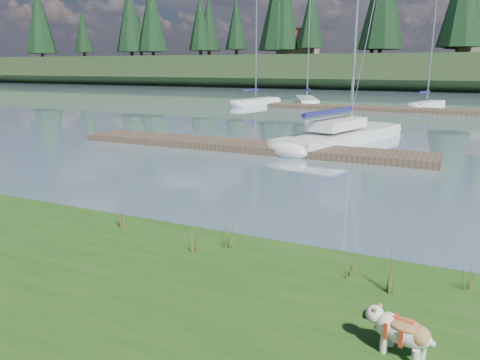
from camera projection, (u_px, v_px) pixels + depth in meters
The scene contains 22 objects.
ground at pixel (400, 112), 37.26m from camera, with size 200.00×200.00×0.00m, color #7793A2.
bank at pixel (23, 357), 5.61m from camera, with size 60.00×9.00×0.35m, color #275017.
ridge at pixel (435, 72), 74.41m from camera, with size 200.00×20.00×5.00m, color #203118.
bulldog at pixel (402, 330), 5.30m from camera, with size 0.83×0.47×0.49m.
sailboat_main at pixel (349, 132), 22.61m from camera, with size 4.62×10.25×14.38m.
dock_near at pixel (244, 146), 20.44m from camera, with size 16.00×2.00×0.30m, color #4C3D2C.
dock_far at pixel (427, 111), 36.39m from camera, with size 26.00×2.20×0.30m, color #4C3D2C.
sailboat_bg_0 at pixel (259, 101), 43.95m from camera, with size 2.78×6.86×9.91m.
sailboat_bg_1 at pixel (306, 100), 45.45m from camera, with size 4.54×8.03×11.99m.
sailboat_bg_2 at pixel (429, 104), 40.28m from camera, with size 2.95×5.88×8.99m.
weed_0 at pixel (194, 239), 8.30m from camera, with size 0.17×0.14×0.54m.
weed_1 at pixel (230, 235), 8.45m from camera, with size 0.17×0.14×0.58m.
weed_2 at pixel (389, 272), 6.81m from camera, with size 0.17×0.14×0.72m.
weed_3 at pixel (121, 215), 9.51m from camera, with size 0.17×0.14×0.62m.
weed_4 at pixel (350, 267), 7.29m from camera, with size 0.17×0.14×0.41m.
weed_5 at pixel (470, 275), 6.90m from camera, with size 0.17×0.14×0.52m.
mud_lip at pixel (204, 243), 9.50m from camera, with size 60.00×0.50×0.14m, color #33281C.
conifer_0 at pixel (130, 17), 89.56m from camera, with size 5.72×5.72×14.15m.
conifer_1 at pixel (209, 23), 87.17m from camera, with size 4.40×4.40×11.30m.
conifer_2 at pixel (279, 4), 77.77m from camera, with size 6.60×6.60×16.05m.
conifer_3 at pixel (374, 13), 75.48m from camera, with size 4.84×4.84×12.25m.
house_0 at pixel (298, 43), 79.76m from camera, with size 6.30×5.30×4.65m.
Camera 1 is at (4.47, -9.35, 3.57)m, focal length 35.00 mm.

